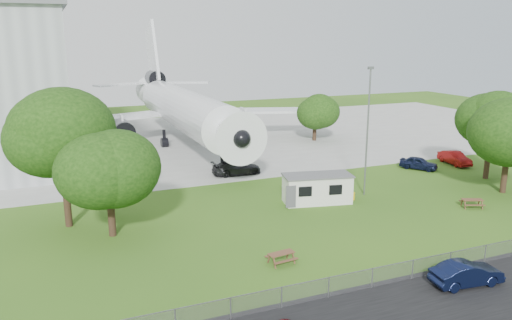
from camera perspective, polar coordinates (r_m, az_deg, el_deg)
name	(u,v)px	position (r m, az deg, el deg)	size (l,w,h in m)	color
ground	(322,229)	(39.99, 7.51, -7.82)	(160.00, 160.00, 0.00)	#48761F
asphalt_strip	(439,310)	(30.56, 20.19, -15.74)	(120.00, 8.00, 0.02)	black
concrete_apron	(193,140)	(74.02, -7.27, 2.28)	(120.00, 46.00, 0.03)	#B7B7B2
airliner	(182,107)	(70.61, -8.50, 6.01)	(46.36, 47.73, 17.69)	white
site_cabin	(317,188)	(45.78, 7.02, -3.25)	(6.96, 3.90, 2.62)	silver
picnic_west	(281,263)	(34.05, 2.90, -11.70)	(1.80, 1.50, 0.76)	brown
picnic_east	(471,207)	(48.41, 23.41, -4.99)	(1.80, 1.50, 0.76)	brown
fence	(399,282)	(32.86, 16.00, -13.25)	(58.00, 0.04, 1.30)	gray
lamp_mast	(367,133)	(47.67, 12.60, 3.01)	(0.16, 0.16, 12.00)	slate
tree_west_big	(61,135)	(41.01, -21.42, 2.70)	(8.69, 8.69, 11.78)	#382619
tree_west_small	(108,170)	(38.34, -16.54, -1.09)	(7.80, 7.80, 9.08)	#382619
tree_east_front	(509,135)	(53.02, 26.98, 2.58)	(7.60, 7.60, 9.52)	#382619
tree_east_back	(492,118)	(57.56, 25.39, 4.38)	(7.62, 7.62, 10.38)	#382619
tree_far_apron	(315,110)	(72.85, 6.77, 5.64)	(5.85, 5.85, 7.37)	#382619
car_centre_sedan	(467,274)	(33.52, 22.93, -11.89)	(1.56, 4.47, 1.47)	black
car_ne_hatch	(419,163)	(59.90, 18.09, -0.35)	(1.68, 4.18, 1.42)	black
car_ne_sedan	(455,158)	(63.63, 21.75, 0.20)	(1.63, 4.68, 1.54)	maroon
car_apron_van	(237,168)	(54.73, -2.24, -0.88)	(2.20, 5.42, 1.57)	black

